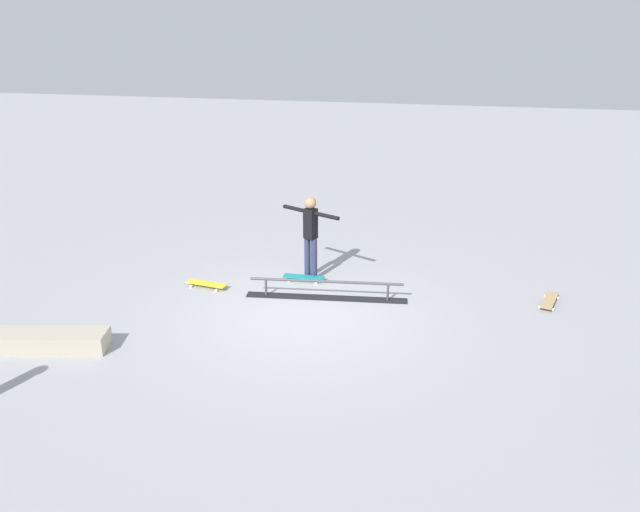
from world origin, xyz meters
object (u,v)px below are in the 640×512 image
(skateboard_main, at_px, (304,277))
(grind_rail, at_px, (326,290))
(loose_skateboard_natural, at_px, (549,300))
(loose_skateboard_yellow, at_px, (206,284))
(skater_main, at_px, (311,232))
(skate_ledge, at_px, (27,341))

(skateboard_main, bearing_deg, grind_rail, -50.00)
(skateboard_main, relative_size, loose_skateboard_natural, 0.97)
(loose_skateboard_yellow, relative_size, loose_skateboard_natural, 0.99)
(skateboard_main, height_order, loose_skateboard_natural, same)
(skateboard_main, distance_m, loose_skateboard_natural, 4.52)
(grind_rail, bearing_deg, loose_skateboard_natural, -177.71)
(skater_main, xyz_separation_m, loose_skateboard_yellow, (1.81, 0.89, -0.88))
(skate_ledge, xyz_separation_m, loose_skateboard_natural, (-7.96, -3.54, -0.07))
(skater_main, xyz_separation_m, skateboard_main, (0.10, 0.16, -0.88))
(skate_ledge, distance_m, skater_main, 5.21)
(skate_ledge, bearing_deg, loose_skateboard_natural, -156.02)
(grind_rail, relative_size, skateboard_main, 3.66)
(grind_rail, height_order, skater_main, skater_main)
(grind_rail, height_order, loose_skateboard_yellow, grind_rail)
(grind_rail, relative_size, skater_main, 1.79)
(loose_skateboard_yellow, bearing_deg, skate_ledge, 66.66)
(skate_ledge, distance_m, loose_skateboard_yellow, 3.33)
(skate_ledge, height_order, loose_skateboard_yellow, skate_ledge)
(skater_main, xyz_separation_m, loose_skateboard_natural, (-4.42, 0.20, -0.88))
(grind_rail, distance_m, skater_main, 1.27)
(grind_rail, height_order, loose_skateboard_natural, grind_rail)
(skate_ledge, xyz_separation_m, skateboard_main, (-3.44, -3.58, -0.07))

